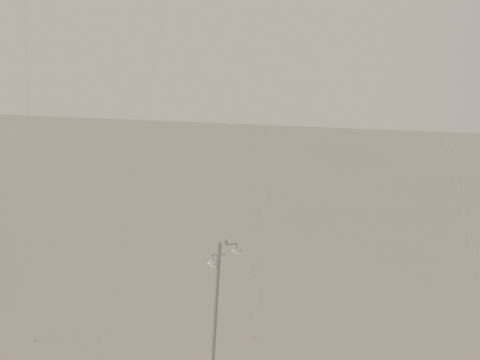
# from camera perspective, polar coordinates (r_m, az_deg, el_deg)

# --- Properties ---
(street_lamp) EXTENTS (1.65, 0.91, 8.93)m
(street_lamp) POSITION_cam_1_polar(r_m,az_deg,el_deg) (25.79, -2.46, -14.89)
(street_lamp) COLOR #979AA0
(street_lamp) RESTS_ON ground
(kite_4) EXTENTS (8.63, 5.96, 26.61)m
(kite_4) POSITION_cam_1_polar(r_m,az_deg,el_deg) (27.09, 18.03, 16.54)
(kite_4) COLOR #332D2A
(kite_4) RESTS_ON ground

